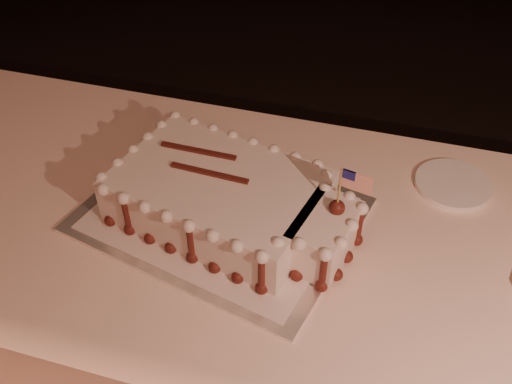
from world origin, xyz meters
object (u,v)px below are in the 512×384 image
(side_plate, at_px, (453,184))
(sheet_cake, at_px, (231,200))
(banquet_table, at_px, (353,353))
(cake_board, at_px, (220,214))

(side_plate, bearing_deg, sheet_cake, -151.56)
(banquet_table, height_order, sheet_cake, sheet_cake)
(cake_board, height_order, sheet_cake, sheet_cake)
(banquet_table, bearing_deg, cake_board, 178.65)
(sheet_cake, height_order, side_plate, sheet_cake)
(banquet_table, relative_size, side_plate, 14.28)
(sheet_cake, bearing_deg, banquet_table, -0.24)
(cake_board, distance_m, side_plate, 0.53)
(side_plate, bearing_deg, banquet_table, -120.61)
(side_plate, bearing_deg, cake_board, -153.65)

